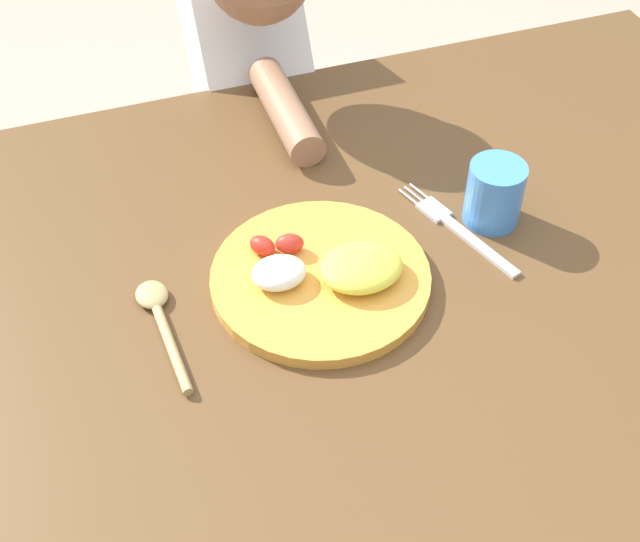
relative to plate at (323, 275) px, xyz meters
The scene contains 6 objects.
dining_table 0.11m from the plate, 41.76° to the right, with size 1.39×0.99×0.71m.
plate is the anchor object (origin of this frame).
fork 0.20m from the plate, ahead, with size 0.08×0.21×0.01m.
spoon 0.20m from the plate, behind, with size 0.04×0.18×0.01m.
drinking_cup 0.25m from the plate, ahead, with size 0.07×0.07×0.09m, color #448AE3.
person 0.59m from the plate, 84.14° to the left, with size 0.18×0.48×0.99m.
Camera 1 is at (-0.29, -0.66, 1.49)m, focal length 48.59 mm.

